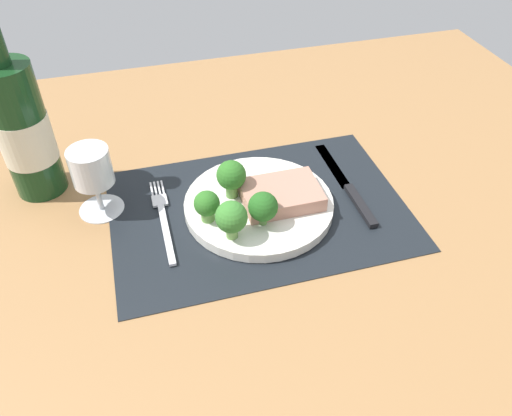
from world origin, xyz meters
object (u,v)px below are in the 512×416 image
wine_glass (92,172)px  wine_bottle (23,129)px  plate (259,205)px  fork (163,219)px  knife (349,188)px  steak (281,195)px

wine_glass → wine_bottle: bearing=137.9°
plate → wine_glass: size_ratio=2.07×
plate → wine_bottle: bearing=155.5°
plate → fork: (-14.79, 1.42, -0.55)cm
knife → fork: bearing=-178.5°
knife → plate: bearing=-174.8°
steak → knife: size_ratio=0.52×
steak → knife: bearing=6.1°
steak → wine_glass: bearing=164.5°
knife → wine_glass: (-39.36, 6.24, 6.83)cm
plate → fork: bearing=174.5°
fork → knife: knife is taller
plate → wine_glass: 25.55cm
steak → wine_glass: 28.52cm
plate → steak: (3.35, -0.78, 1.98)cm
fork → wine_glass: (-9.02, 5.35, 6.88)cm
fork → wine_glass: bearing=149.7°
steak → fork: size_ratio=0.62×
plate → knife: (15.55, 0.53, -0.50)cm
plate → steak: size_ratio=1.96×
knife → wine_bottle: 51.71cm
fork → wine_bottle: size_ratio=0.61×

